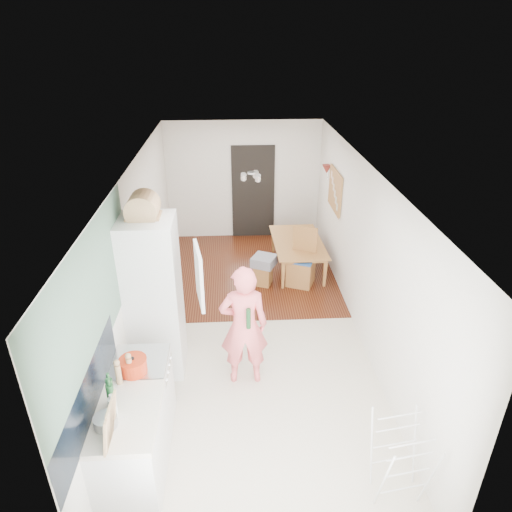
{
  "coord_description": "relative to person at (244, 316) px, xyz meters",
  "views": [
    {
      "loc": [
        -0.26,
        -5.74,
        4.13
      ],
      "look_at": [
        0.08,
        0.2,
        1.14
      ],
      "focal_mm": 32.0,
      "sensor_mm": 36.0,
      "label": 1
    }
  ],
  "objects": [
    {
      "name": "room_shell",
      "position": [
        0.15,
        1.1,
        0.27
      ],
      "size": [
        3.2,
        7.0,
        2.5
      ],
      "primitive_type": null,
      "color": "silver",
      "rests_on": "ground"
    },
    {
      "name": "floor",
      "position": [
        0.15,
        1.1,
        -0.98
      ],
      "size": [
        3.2,
        7.0,
        0.01
      ],
      "primitive_type": "cube",
      "color": "beige",
      "rests_on": "ground"
    },
    {
      "name": "wood_floor_overlay",
      "position": [
        0.15,
        2.95,
        -0.97
      ],
      "size": [
        3.2,
        3.3,
        0.01
      ],
      "primitive_type": "cube",
      "color": "#552B14",
      "rests_on": "room_shell"
    },
    {
      "name": "sage_wall_panel",
      "position": [
        -1.44,
        -0.9,
        0.87
      ],
      "size": [
        0.02,
        3.0,
        1.3
      ],
      "primitive_type": "cube",
      "color": "#527562",
      "rests_on": "room_shell"
    },
    {
      "name": "tile_splashback",
      "position": [
        -1.44,
        -1.45,
        0.17
      ],
      "size": [
        0.02,
        1.9,
        0.5
      ],
      "primitive_type": "cube",
      "color": "black",
      "rests_on": "room_shell"
    },
    {
      "name": "doorway_recess",
      "position": [
        0.35,
        4.58,
        0.02
      ],
      "size": [
        0.9,
        0.04,
        2.0
      ],
      "primitive_type": "cube",
      "color": "black",
      "rests_on": "room_shell"
    },
    {
      "name": "base_cabinet",
      "position": [
        -1.15,
        -1.45,
        -0.55
      ],
      "size": [
        0.6,
        0.9,
        0.86
      ],
      "primitive_type": "cube",
      "color": "silver",
      "rests_on": "room_shell"
    },
    {
      "name": "worktop",
      "position": [
        -1.15,
        -1.45,
        -0.09
      ],
      "size": [
        0.62,
        0.92,
        0.06
      ],
      "primitive_type": "cube",
      "color": "beige",
      "rests_on": "room_shell"
    },
    {
      "name": "range_cooker",
      "position": [
        -1.15,
        -0.7,
        -0.54
      ],
      "size": [
        0.6,
        0.6,
        0.88
      ],
      "primitive_type": "cube",
      "color": "silver",
      "rests_on": "room_shell"
    },
    {
      "name": "cooker_top",
      "position": [
        -1.15,
        -0.7,
        -0.08
      ],
      "size": [
        0.6,
        0.6,
        0.04
      ],
      "primitive_type": "cube",
      "color": "#B4B4B7",
      "rests_on": "room_shell"
    },
    {
      "name": "fridge_housing",
      "position": [
        -1.12,
        0.32,
        0.1
      ],
      "size": [
        0.66,
        0.66,
        2.15
      ],
      "primitive_type": "cube",
      "color": "silver",
      "rests_on": "room_shell"
    },
    {
      "name": "fridge_door",
      "position": [
        -0.51,
        0.02,
        0.57
      ],
      "size": [
        0.14,
        0.56,
        0.7
      ],
      "primitive_type": "cube",
      "rotation": [
        0.0,
        0.0,
        -1.4
      ],
      "color": "silver",
      "rests_on": "room_shell"
    },
    {
      "name": "fridge_interior",
      "position": [
        -0.81,
        0.32,
        0.57
      ],
      "size": [
        0.02,
        0.52,
        0.66
      ],
      "primitive_type": "cube",
      "color": "white",
      "rests_on": "room_shell"
    },
    {
      "name": "pinboard",
      "position": [
        1.73,
        3.0,
        0.57
      ],
      "size": [
        0.03,
        0.9,
        0.7
      ],
      "primitive_type": "cube",
      "color": "tan",
      "rests_on": "room_shell"
    },
    {
      "name": "pinboard_frame",
      "position": [
        1.71,
        3.0,
        0.57
      ],
      "size": [
        0.0,
        0.94,
        0.74
      ],
      "primitive_type": "cube",
      "color": "#9C6831",
      "rests_on": "room_shell"
    },
    {
      "name": "wall_sconce",
      "position": [
        1.69,
        3.65,
        0.77
      ],
      "size": [
        0.18,
        0.18,
        0.16
      ],
      "primitive_type": "cone",
      "color": "maroon",
      "rests_on": "room_shell"
    },
    {
      "name": "person",
      "position": [
        0.0,
        0.0,
        0.0
      ],
      "size": [
        0.72,
        0.48,
        1.96
      ],
      "primitive_type": "imported",
      "rotation": [
        0.0,
        0.0,
        3.16
      ],
      "color": "#F7676D",
      "rests_on": "floor"
    },
    {
      "name": "dining_table",
      "position": [
        1.13,
        3.0,
        -0.74
      ],
      "size": [
        0.8,
        1.39,
        0.48
      ],
      "primitive_type": "imported",
      "rotation": [
        0.0,
        0.0,
        1.6
      ],
      "color": "#9C6831",
      "rests_on": "floor"
    },
    {
      "name": "dining_chair",
      "position": [
        1.08,
        2.41,
        -0.46
      ],
      "size": [
        0.57,
        0.57,
        1.03
      ],
      "primitive_type": null,
      "rotation": [
        0.0,
        0.0,
        -0.4
      ],
      "color": "#9C6831",
      "rests_on": "floor"
    },
    {
      "name": "stool",
      "position": [
        0.41,
        2.44,
        -0.79
      ],
      "size": [
        0.37,
        0.37,
        0.37
      ],
      "primitive_type": null,
      "rotation": [
        0.0,
        0.0,
        -0.35
      ],
      "color": "#9C6831",
      "rests_on": "floor"
    },
    {
      "name": "grey_drape",
      "position": [
        0.43,
        2.45,
        -0.52
      ],
      "size": [
        0.5,
        0.5,
        0.17
      ],
      "primitive_type": "cube",
      "rotation": [
        0.0,
        0.0,
        -0.45
      ],
      "color": "slate",
      "rests_on": "stool"
    },
    {
      "name": "drying_rack",
      "position": [
        1.43,
        -1.73,
        -0.53
      ],
      "size": [
        0.51,
        0.47,
        0.89
      ],
      "primitive_type": null,
      "rotation": [
        0.0,
        0.0,
        0.15
      ],
      "color": "silver",
      "rests_on": "floor"
    },
    {
      "name": "bread_bin",
      "position": [
        -1.14,
        0.4,
        1.28
      ],
      "size": [
        0.48,
        0.46,
        0.21
      ],
      "primitive_type": null,
      "rotation": [
        0.0,
        0.0,
        0.25
      ],
      "color": "tan",
      "rests_on": "fridge_housing"
    },
    {
      "name": "red_casserole",
      "position": [
        -1.17,
        -0.88,
        0.03
      ],
      "size": [
        0.29,
        0.29,
        0.17
      ],
      "primitive_type": "cylinder",
      "rotation": [
        0.0,
        0.0,
        0.02
      ],
      "color": "red",
      "rests_on": "cooker_top"
    },
    {
      "name": "steel_pan",
      "position": [
        -1.29,
        -1.59,
        -0.0
      ],
      "size": [
        0.24,
        0.24,
        0.11
      ],
      "primitive_type": "cylinder",
      "rotation": [
        0.0,
        0.0,
        -0.13
      ],
      "color": "#B4B4B7",
      "rests_on": "worktop"
    },
    {
      "name": "held_bottle",
      "position": [
        0.05,
        -0.16,
        0.07
      ],
      "size": [
        0.06,
        0.06,
        0.26
      ],
      "primitive_type": "cylinder",
      "color": "#16421E",
      "rests_on": "person"
    },
    {
      "name": "bottle_a",
      "position": [
        -1.27,
        -1.39,
        0.09
      ],
      "size": [
        0.09,
        0.09,
        0.29
      ],
      "primitive_type": "cylinder",
      "rotation": [
        0.0,
        0.0,
        0.29
      ],
      "color": "#16421E",
      "rests_on": "worktop"
    },
    {
      "name": "bottle_b",
      "position": [
        -1.29,
        -1.32,
        0.09
      ],
      "size": [
        0.08,
        0.08,
        0.29
      ],
      "primitive_type": "cylinder",
      "rotation": [
        0.0,
        0.0,
        -0.18
      ],
      "color": "#16421E",
      "rests_on": "worktop"
    },
    {
      "name": "bottle_c",
      "position": [
        -1.25,
        -1.46,
        0.04
      ],
      "size": [
        0.1,
        0.1,
        0.19
      ],
      "primitive_type": "cylinder",
      "rotation": [
        0.0,
        0.0,
        -0.25
      ],
      "color": "beige",
      "rests_on": "worktop"
    },
    {
      "name": "pepper_mill_front",
      "position": [
        -1.19,
        -0.92,
        0.05
      ],
      "size": [
        0.06,
        0.06,
        0.22
      ],
      "primitive_type": "cylinder",
      "rotation": [
        0.0,
        0.0,
        -0.09
      ],
      "color": "tan",
      "rests_on": "worktop"
    },
    {
      "name": "pepper_mill_back",
      "position": [
        -1.28,
        -1.04,
        0.05
      ],
      "size": [
        0.06,
        0.06,
        0.23
      ],
      "primitive_type": "cylinder",
      "rotation": [
        0.0,
        0.0,
        -0.03
      ],
      "color": "tan",
      "rests_on": "worktop"
    },
    {
      "name": "chopping_boards",
      "position": [
        -1.19,
        -1.76,
        0.15
      ],
      "size": [
        0.12,
        0.31,
        0.42
      ],
      "primitive_type": null,
      "rotation": [
        0.0,
        0.0,
        -0.26
      ],
      "color": "tan",
      "rests_on": "worktop"
    }
  ]
}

